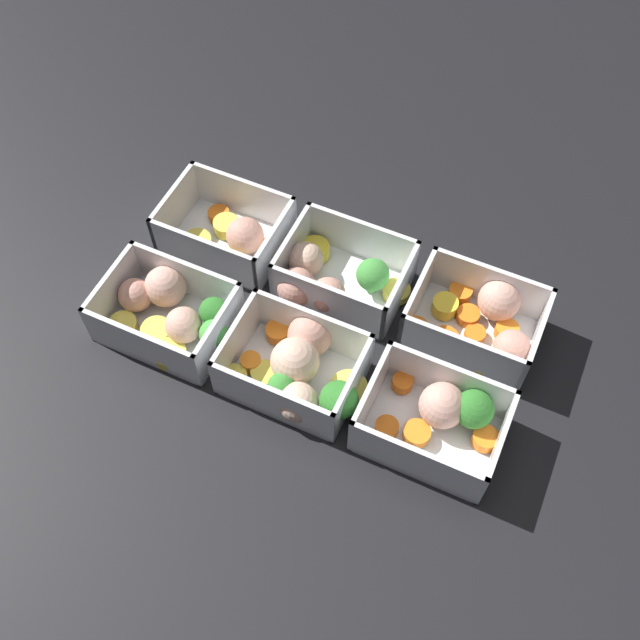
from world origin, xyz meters
TOP-DOWN VIEW (x-y plane):
  - ground_plane at (0.00, 0.00)m, footprint 4.00×4.00m
  - container_near_left at (-0.16, -0.07)m, footprint 0.14×0.11m
  - container_near_center at (0.01, -0.06)m, footprint 0.15×0.12m
  - container_near_right at (0.14, -0.06)m, footprint 0.14×0.10m
  - container_far_left at (-0.15, 0.05)m, footprint 0.13×0.10m
  - container_far_center at (-0.01, 0.06)m, footprint 0.15×0.13m
  - container_far_right at (0.15, 0.06)m, footprint 0.14×0.11m

SIDE VIEW (x-z plane):
  - ground_plane at x=0.00m, z-range 0.00..0.00m
  - container_near_right at x=0.14m, z-range -0.01..0.05m
  - container_near_left at x=-0.16m, z-range -0.01..0.05m
  - container_far_right at x=0.15m, z-range -0.01..0.05m
  - container_near_center at x=0.01m, z-range -0.01..0.05m
  - container_far_left at x=-0.15m, z-range -0.01..0.05m
  - container_far_center at x=-0.01m, z-range -0.01..0.05m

